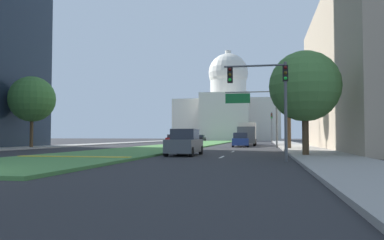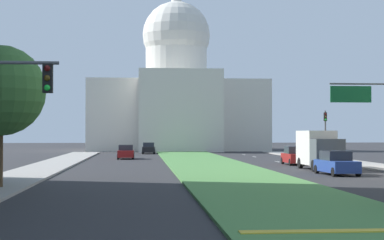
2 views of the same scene
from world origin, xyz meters
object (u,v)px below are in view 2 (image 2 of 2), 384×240
sedan_far_horizon (126,152)px  sedan_distant (295,156)px  capitol_building (177,99)px  overhead_guide_sign (381,108)px  sedan_very_far (149,148)px  sedan_midblock (336,164)px  traffic_light_far_right (325,130)px  box_truck_delivery (319,149)px  street_tree_left_mid (0,91)px

sedan_far_horizon → sedan_distant: bearing=-41.8°
capitol_building → overhead_guide_sign: (9.82, -68.45, -4.30)m
sedan_far_horizon → sedan_very_far: 18.04m
sedan_midblock → sedan_very_far: sedan_midblock is taller
traffic_light_far_right → sedan_distant: bearing=-151.2°
capitol_building → box_truck_delivery: (8.32, -58.81, -7.29)m
sedan_very_far → box_truck_delivery: (13.41, -40.26, 0.91)m
traffic_light_far_right → sedan_distant: size_ratio=1.24×
street_tree_left_mid → sedan_distant: (22.09, 24.20, -4.46)m
sedan_far_horizon → box_truck_delivery: bearing=-54.1°
overhead_guide_sign → box_truck_delivery: overhead_guide_sign is taller
traffic_light_far_right → sedan_far_horizon: size_ratio=1.16×
capitol_building → traffic_light_far_right: bearing=-76.4°
sedan_very_far → box_truck_delivery: box_truck_delivery is taller
overhead_guide_sign → sedan_far_horizon: (-17.76, 32.08, -3.89)m
sedan_very_far → box_truck_delivery: bearing=-71.6°
street_tree_left_mid → sedan_far_horizon: street_tree_left_mid is taller
sedan_distant → capitol_building: bearing=99.3°
capitol_building → traffic_light_far_right: capitol_building is taller
street_tree_left_mid → overhead_guide_sign: bearing=15.8°
capitol_building → sedan_far_horizon: size_ratio=6.66×
capitol_building → sedan_distant: capitol_building is taller
street_tree_left_mid → sedan_far_horizon: 39.43m
traffic_light_far_right → box_truck_delivery: (-3.49, -9.81, -1.64)m
capitol_building → sedan_distant: size_ratio=7.15×
capitol_building → box_truck_delivery: size_ratio=4.67×
overhead_guide_sign → box_truck_delivery: 10.20m
street_tree_left_mid → sedan_midblock: 24.15m
traffic_light_far_right → street_tree_left_mid: 36.59m
capitol_building → sedan_far_horizon: capitol_building is taller
traffic_light_far_right → overhead_guide_sign: overhead_guide_sign is taller
traffic_light_far_right → box_truck_delivery: 10.54m
traffic_light_far_right → overhead_guide_sign: (-1.99, -19.45, 1.35)m
traffic_light_far_right → sedan_distant: 4.68m
street_tree_left_mid → sedan_very_far: size_ratio=1.84×
overhead_guide_sign → capitol_building: bearing=98.2°
sedan_midblock → sedan_very_far: bearing=105.4°
overhead_guide_sign → sedan_far_horizon: bearing=119.0°
sedan_midblock → sedan_very_far: 48.33m
street_tree_left_mid → sedan_distant: bearing=47.6°
overhead_guide_sign → street_tree_left_mid: street_tree_left_mid is taller
sedan_far_horizon → street_tree_left_mid: bearing=-98.5°
traffic_light_far_right → sedan_very_far: traffic_light_far_right is taller
sedan_far_horizon → sedan_very_far: sedan_far_horizon is taller
overhead_guide_sign → sedan_distant: overhead_guide_sign is taller
sedan_far_horizon → box_truck_delivery: size_ratio=0.70×
sedan_midblock → sedan_far_horizon: 32.78m
box_truck_delivery → sedan_very_far: bearing=108.4°
street_tree_left_mid → box_truck_delivery: street_tree_left_mid is taller
capitol_building → box_truck_delivery: 59.84m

